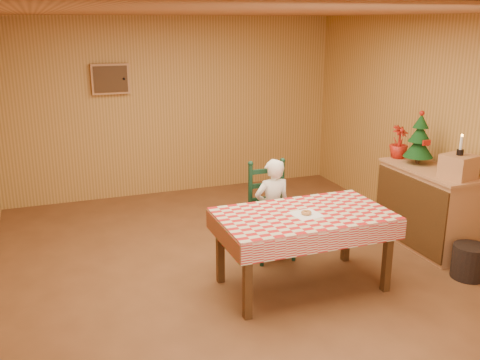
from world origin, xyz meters
name	(u,v)px	position (x,y,z in m)	size (l,w,h in m)	color
ground	(247,272)	(0.00, 0.00, 0.00)	(6.00, 6.00, 0.00)	brown
cabin_walls	(229,91)	(0.00, 0.53, 1.83)	(5.10, 6.05, 2.65)	#C08C45
dining_table	(304,221)	(0.40, -0.48, 0.69)	(1.66, 0.96, 0.77)	#482B13
ladder_chair	(270,213)	(0.40, 0.31, 0.50)	(0.44, 0.40, 1.08)	black
seated_child	(272,209)	(0.40, 0.25, 0.56)	(0.41, 0.27, 1.12)	white
napkin	(306,214)	(0.40, -0.53, 0.77)	(0.26, 0.26, 0.00)	white
donut	(306,213)	(0.40, -0.53, 0.79)	(0.10, 0.10, 0.03)	#B97D42
shelf_unit	(427,208)	(2.19, -0.08, 0.47)	(0.54, 1.24, 0.93)	tan
crate	(458,167)	(2.20, -0.48, 1.06)	(0.30, 0.30, 0.25)	tan
christmas_tree	(419,140)	(2.20, 0.17, 1.21)	(0.34, 0.34, 0.62)	#482B13
flower_arrangement	(399,142)	(2.15, 0.47, 1.13)	(0.22, 0.22, 0.39)	#A41A0F
candle_set	(460,149)	(2.20, -0.48, 1.24)	(0.07, 0.07, 0.22)	black
storage_bin	(469,262)	(2.08, -0.91, 0.17)	(0.35, 0.35, 0.35)	black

